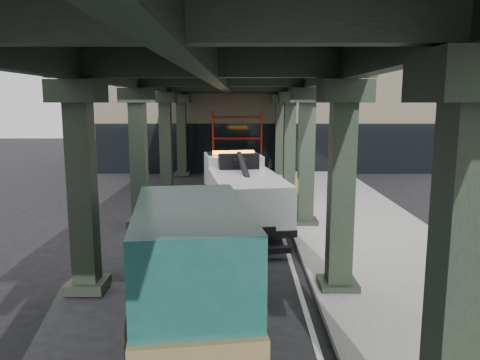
{
  "coord_description": "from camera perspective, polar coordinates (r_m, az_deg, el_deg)",
  "views": [
    {
      "loc": [
        0.31,
        -14.65,
        4.5
      ],
      "look_at": [
        0.23,
        2.25,
        1.7
      ],
      "focal_mm": 35.0,
      "sensor_mm": 36.0,
      "label": 1
    }
  ],
  "objects": [
    {
      "name": "building",
      "position": [
        34.69,
        3.1,
        8.57
      ],
      "size": [
        22.0,
        10.0,
        8.0
      ],
      "primitive_type": "cube",
      "color": "#C6B793",
      "rests_on": "ground"
    },
    {
      "name": "tow_truck",
      "position": [
        17.93,
        -0.02,
        -0.88
      ],
      "size": [
        3.4,
        8.34,
        2.66
      ],
      "rotation": [
        0.0,
        0.0,
        0.16
      ],
      "color": "black",
      "rests_on": "ground"
    },
    {
      "name": "scaffolding",
      "position": [
        29.39,
        -0.33,
        4.74
      ],
      "size": [
        3.08,
        0.88,
        4.0
      ],
      "color": "red",
      "rests_on": "ground"
    },
    {
      "name": "towed_van",
      "position": [
        10.15,
        -6.03,
        -8.94
      ],
      "size": [
        3.18,
        6.3,
        2.44
      ],
      "rotation": [
        0.0,
        0.0,
        0.15
      ],
      "color": "#13433F",
      "rests_on": "ground"
    },
    {
      "name": "ground",
      "position": [
        15.32,
        -0.9,
        -7.67
      ],
      "size": [
        90.0,
        90.0,
        0.0
      ],
      "primitive_type": "plane",
      "color": "black",
      "rests_on": "ground"
    },
    {
      "name": "viaduct",
      "position": [
        16.69,
        -2.22,
        12.7
      ],
      "size": [
        7.4,
        32.0,
        6.4
      ],
      "color": "black",
      "rests_on": "ground"
    },
    {
      "name": "lane_stripe",
      "position": [
        17.3,
        4.9,
        -5.68
      ],
      "size": [
        0.12,
        38.0,
        0.01
      ],
      "primitive_type": "cube",
      "color": "silver",
      "rests_on": "ground"
    },
    {
      "name": "sidewalk",
      "position": [
        17.73,
        14.0,
        -5.33
      ],
      "size": [
        5.0,
        40.0,
        0.15
      ],
      "primitive_type": "cube",
      "color": "gray",
      "rests_on": "ground"
    }
  ]
}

